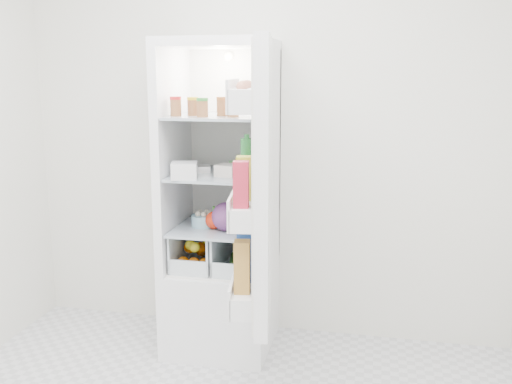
% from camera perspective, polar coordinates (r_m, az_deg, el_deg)
% --- Properties ---
extents(room_walls, '(3.02, 3.02, 2.61)m').
position_cam_1_polar(room_walls, '(2.01, -7.70, 10.99)').
color(room_walls, silver).
rests_on(room_walls, ground).
extents(refrigerator, '(0.60, 0.60, 1.80)m').
position_cam_1_polar(refrigerator, '(3.40, -3.33, -4.46)').
color(refrigerator, white).
rests_on(refrigerator, ground).
extents(shelf_low, '(0.49, 0.53, 0.01)m').
position_cam_1_polar(shelf_low, '(3.32, -3.63, -3.52)').
color(shelf_low, '#9EABB9').
rests_on(shelf_low, refrigerator).
extents(shelf_mid, '(0.49, 0.53, 0.02)m').
position_cam_1_polar(shelf_mid, '(3.25, -3.70, 1.76)').
color(shelf_mid, '#9EABB9').
rests_on(shelf_mid, refrigerator).
extents(shelf_top, '(0.49, 0.53, 0.02)m').
position_cam_1_polar(shelf_top, '(3.21, -3.78, 7.57)').
color(shelf_top, '#9EABB9').
rests_on(shelf_top, refrigerator).
extents(crisper_left, '(0.23, 0.46, 0.22)m').
position_cam_1_polar(crisper_left, '(3.39, -5.60, -5.51)').
color(crisper_left, silver).
rests_on(crisper_left, refrigerator).
extents(crisper_right, '(0.23, 0.46, 0.22)m').
position_cam_1_polar(crisper_right, '(3.33, -1.56, -5.80)').
color(crisper_right, silver).
rests_on(crisper_right, refrigerator).
extents(condiment_jars, '(0.38, 0.16, 0.08)m').
position_cam_1_polar(condiment_jars, '(3.11, -5.11, 8.33)').
color(condiment_jars, '#B21919').
rests_on(condiment_jars, shelf_top).
extents(squeeze_bottle, '(0.06, 0.06, 0.16)m').
position_cam_1_polar(squeeze_bottle, '(3.22, 0.26, 9.19)').
color(squeeze_bottle, white).
rests_on(squeeze_bottle, shelf_top).
extents(tub_white, '(0.17, 0.17, 0.09)m').
position_cam_1_polar(tub_white, '(3.10, -7.19, 2.16)').
color(tub_white, silver).
rests_on(tub_white, shelf_mid).
extents(tub_cream, '(0.13, 0.13, 0.07)m').
position_cam_1_polar(tub_cream, '(3.14, -2.86, 2.17)').
color(tub_cream, beige).
rests_on(tub_cream, shelf_mid).
extents(tin_red, '(0.08, 0.08, 0.05)m').
position_cam_1_polar(tin_red, '(2.99, -1.26, 1.55)').
color(tin_red, red).
rests_on(tin_red, shelf_mid).
extents(foil_tray, '(0.17, 0.15, 0.04)m').
position_cam_1_polar(foil_tray, '(3.30, -5.88, 2.34)').
color(foil_tray, silver).
rests_on(foil_tray, shelf_mid).
extents(tub_green, '(0.11, 0.14, 0.07)m').
position_cam_1_polar(tub_green, '(3.28, -1.54, 2.62)').
color(tub_green, '#449649').
rests_on(tub_green, shelf_mid).
extents(red_cabbage, '(0.16, 0.16, 0.16)m').
position_cam_1_polar(red_cabbage, '(3.20, -3.01, -2.46)').
color(red_cabbage, '#5F205C').
rests_on(red_cabbage, shelf_low).
extents(bell_pepper, '(0.10, 0.10, 0.10)m').
position_cam_1_polar(bell_pepper, '(3.24, -4.21, -2.83)').
color(bell_pepper, red).
rests_on(bell_pepper, shelf_low).
extents(mushroom_bowl, '(0.16, 0.16, 0.07)m').
position_cam_1_polar(mushroom_bowl, '(3.31, -5.25, -2.87)').
color(mushroom_bowl, '#8FC0D6').
rests_on(mushroom_bowl, shelf_low).
extents(citrus_pile, '(0.20, 0.31, 0.16)m').
position_cam_1_polar(citrus_pile, '(3.38, -5.69, -6.03)').
color(citrus_pile, '#DA590B').
rests_on(citrus_pile, refrigerator).
extents(veg_pile, '(0.16, 0.30, 0.10)m').
position_cam_1_polar(veg_pile, '(3.34, -1.48, -6.59)').
color(veg_pile, '#224D19').
rests_on(veg_pile, refrigerator).
extents(fridge_door, '(0.25, 0.60, 1.30)m').
position_cam_1_polar(fridge_door, '(2.61, 0.18, 0.28)').
color(fridge_door, white).
rests_on(fridge_door, refrigerator).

